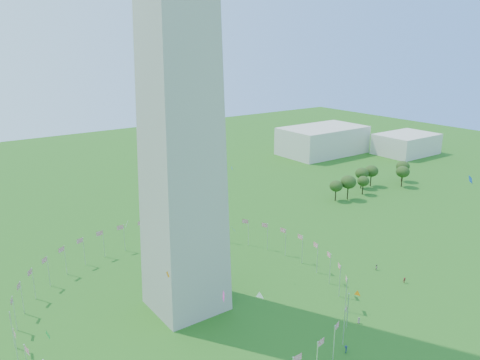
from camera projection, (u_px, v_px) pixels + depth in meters
name	position (u px, v px, depth m)	size (l,w,h in m)	color
flag_ring	(186.00, 289.00, 118.41)	(80.24, 80.24, 9.00)	silver
gov_building_east_a	(323.00, 140.00, 279.31)	(50.00, 30.00, 16.00)	beige
gov_building_east_b	(406.00, 144.00, 279.03)	(35.00, 25.00, 12.00)	beige
kites_aloft	(265.00, 271.00, 98.31)	(104.16, 73.84, 35.70)	white
tree_line_east	(371.00, 180.00, 210.40)	(53.10, 15.58, 10.36)	#2F501A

